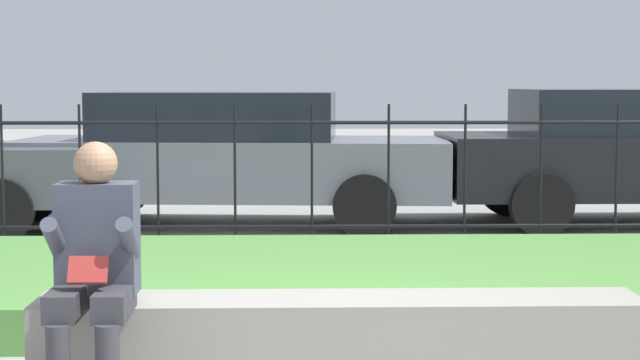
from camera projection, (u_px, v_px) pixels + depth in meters
stone_bench at (340, 349)px, 5.40m from camera, size 3.05×0.47×0.48m
person_seated_reader at (94, 264)px, 5.05m from camera, size 0.42×0.73×1.28m
grass_berm at (317, 283)px, 7.57m from camera, size 10.86×2.94×0.27m
iron_fence at (312, 177)px, 9.47m from camera, size 8.86×0.03×1.36m
car_parked_center at (229, 155)px, 11.53m from camera, size 4.70×2.07×1.45m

